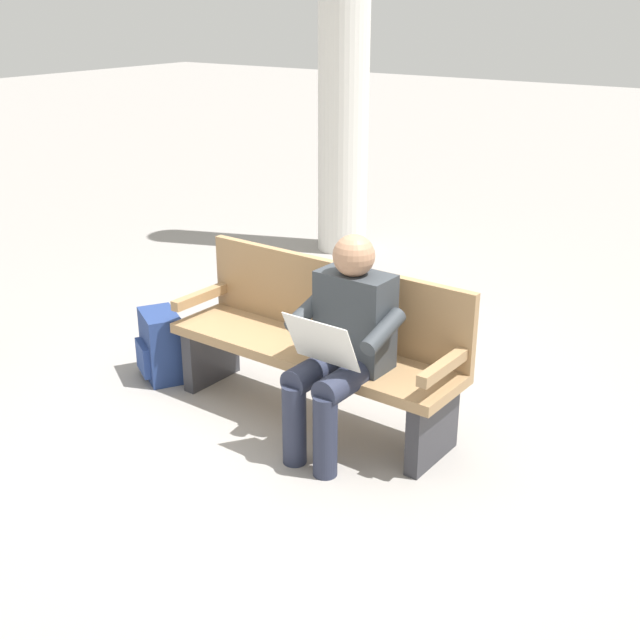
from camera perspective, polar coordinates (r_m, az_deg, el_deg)
name	(u,v)px	position (r m, az deg, el deg)	size (l,w,h in m)	color
ground_plane	(312,416)	(4.77, -0.60, -6.85)	(40.00, 40.00, 0.00)	gray
bench_near	(319,341)	(4.61, -0.09, -1.51)	(1.82, 0.55, 0.90)	#9E7A51
person_seated	(343,341)	(4.20, 1.61, -1.47)	(0.58, 0.58, 1.18)	#33383D
backpack	(160,346)	(5.25, -11.25, -1.83)	(0.40, 0.36, 0.44)	navy
support_pillar	(344,40)	(7.61, 1.72, 19.26)	(0.47, 0.47, 3.88)	silver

